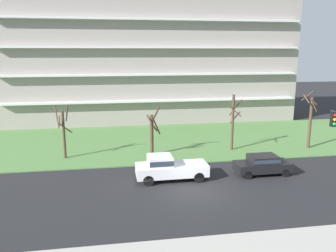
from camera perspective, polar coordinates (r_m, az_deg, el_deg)
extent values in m
plane|color=#232326|center=(24.18, 4.29, -10.96)|extent=(160.00, 160.00, 0.00)
cube|color=#547F42|center=(37.20, -0.74, -2.46)|extent=(80.00, 16.00, 0.08)
cube|color=#9E938C|center=(48.97, -3.09, 11.01)|extent=(39.47, 10.21, 16.81)
cube|color=silver|center=(43.88, -2.22, 4.25)|extent=(37.89, 0.90, 0.24)
cube|color=silver|center=(43.53, -2.26, 8.63)|extent=(37.89, 0.90, 0.24)
cube|color=silver|center=(43.44, -2.30, 13.06)|extent=(37.89, 0.90, 0.24)
cube|color=silver|center=(43.61, -2.33, 17.48)|extent=(37.89, 0.90, 0.24)
cylinder|color=#4C3828|center=(31.94, -17.06, -1.51)|extent=(0.24, 0.24, 4.40)
cylinder|color=#4C3828|center=(31.66, -16.59, 2.08)|extent=(0.48, 0.87, 1.64)
cylinder|color=#4C3828|center=(31.65, -17.74, 0.90)|extent=(0.21, 0.67, 0.85)
cylinder|color=#4C3828|center=(31.48, -18.14, 1.48)|extent=(0.50, 1.05, 1.95)
cylinder|color=#4C3828|center=(31.25, -16.84, -0.32)|extent=(1.13, 0.60, 1.05)
cylinder|color=#4C3828|center=(31.51, -2.75, -1.62)|extent=(0.34, 0.34, 3.90)
cylinder|color=#4C3828|center=(31.47, -2.12, 1.92)|extent=(0.85, 1.01, 1.74)
cylinder|color=#4C3828|center=(31.04, -2.35, -0.17)|extent=(0.78, 0.57, 0.94)
cylinder|color=#4C3828|center=(30.95, -3.16, 1.12)|extent=(0.58, 0.64, 0.85)
cylinder|color=#4C3828|center=(30.94, -2.03, 0.10)|extent=(0.97, 0.92, 1.83)
cylinder|color=#4C3828|center=(33.67, 10.78, 0.52)|extent=(0.25, 0.25, 5.54)
cylinder|color=#4C3828|center=(33.96, 11.25, 3.05)|extent=(1.05, 0.94, 1.70)
cylinder|color=#4C3828|center=(34.04, 11.19, 1.43)|extent=(0.86, 0.88, 1.34)
cylinder|color=#4C3828|center=(32.66, 10.86, 2.75)|extent=(1.51, 0.66, 1.32)
cylinder|color=#4C3828|center=(36.60, 22.74, 0.42)|extent=(0.29, 0.29, 5.18)
cylinder|color=#4C3828|center=(35.92, 23.18, 3.84)|extent=(0.77, 0.34, 0.72)
cylinder|color=#4C3828|center=(36.69, 22.37, 4.71)|extent=(1.44, 0.38, 1.02)
cylinder|color=#4C3828|center=(36.02, 23.29, 3.20)|extent=(0.81, 0.17, 1.32)
cylinder|color=#4C3828|center=(35.93, 22.23, 4.24)|extent=(0.21, 1.25, 0.79)
cube|color=white|center=(25.95, 0.63, -7.31)|extent=(5.42, 2.06, 0.85)
cube|color=white|center=(25.56, -1.36, -5.79)|extent=(1.82, 1.86, 0.70)
cube|color=#2D3847|center=(25.56, -1.36, -5.79)|extent=(1.79, 1.90, 0.38)
cylinder|color=black|center=(25.01, -3.30, -9.14)|extent=(0.80, 0.23, 0.80)
cylinder|color=black|center=(26.67, -3.76, -7.75)|extent=(0.80, 0.23, 0.80)
cylinder|color=black|center=(25.68, 5.20, -8.58)|extent=(0.80, 0.23, 0.80)
cylinder|color=black|center=(27.30, 4.22, -7.28)|extent=(0.80, 0.23, 0.80)
cube|color=black|center=(28.13, 15.59, -6.53)|extent=(4.41, 1.82, 0.70)
cube|color=black|center=(27.94, 15.66, -5.32)|extent=(2.21, 1.67, 0.55)
cube|color=#2D3847|center=(27.94, 15.66, -5.32)|extent=(2.16, 1.70, 0.30)
cylinder|color=black|center=(26.96, 13.26, -8.02)|extent=(0.64, 0.22, 0.64)
cylinder|color=black|center=(28.33, 12.03, -6.95)|extent=(0.64, 0.22, 0.64)
cylinder|color=black|center=(28.26, 19.08, -7.43)|extent=(0.64, 0.22, 0.64)
cylinder|color=black|center=(29.57, 17.62, -6.44)|extent=(0.64, 0.22, 0.64)
cube|color=black|center=(23.66, 25.97, 0.99)|extent=(0.28, 0.28, 0.90)
sphere|color=red|center=(23.49, 26.25, 1.64)|extent=(0.20, 0.20, 0.20)
sphere|color=#F2A519|center=(23.54, 26.19, 0.97)|extent=(0.20, 0.20, 0.20)
sphere|color=green|center=(23.59, 26.12, 0.30)|extent=(0.20, 0.20, 0.20)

